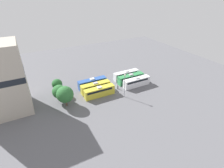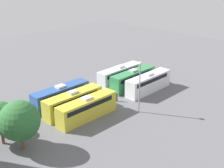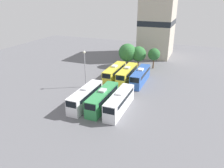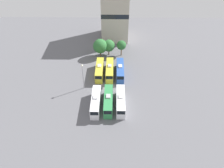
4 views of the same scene
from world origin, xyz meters
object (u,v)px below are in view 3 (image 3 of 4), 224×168
object	(u,v)px
worker_person	(107,88)
tree_1	(139,54)
light_pole	(85,63)
bus_1	(103,98)
tree_2	(154,54)
bus_0	(86,96)
depot_building	(157,25)
bus_5	(140,76)
bus_2	(120,101)
tree_0	(127,53)
bus_3	(115,72)
bus_4	(127,74)

from	to	relation	value
worker_person	tree_1	world-z (taller)	tree_1
light_pole	bus_1	bearing A→B (deg)	-44.41
tree_2	bus_0	bearing A→B (deg)	-105.21
tree_2	depot_building	bearing A→B (deg)	99.14
bus_5	tree_2	world-z (taller)	tree_2
bus_2	tree_0	world-z (taller)	tree_0
bus_1	tree_0	world-z (taller)	tree_0
bus_1	tree_1	world-z (taller)	tree_1
bus_3	worker_person	distance (m)	8.25
light_pole	tree_1	world-z (taller)	light_pole
bus_0	bus_1	xyz separation A→B (m)	(3.53, 0.41, 0.00)
bus_2	worker_person	world-z (taller)	bus_2
bus_4	depot_building	distance (m)	29.94
bus_4	depot_building	bearing A→B (deg)	86.83
bus_5	tree_2	bearing A→B (deg)	87.25
tree_0	tree_1	xyz separation A→B (m)	(3.18, 1.12, -0.38)
worker_person	tree_2	size ratio (longest dim) A/B	0.28
bus_0	bus_3	size ratio (longest dim) A/B	1.00
bus_0	bus_5	xyz separation A→B (m)	(7.08, 15.52, 0.00)
bus_1	bus_3	bearing A→B (deg)	102.59
bus_4	depot_building	world-z (taller)	depot_building
bus_2	worker_person	bearing A→B (deg)	128.76
bus_3	tree_2	xyz separation A→B (m)	(7.58, 12.66, 2.45)
tree_1	tree_2	distance (m)	4.81
bus_3	light_pole	world-z (taller)	light_pole
tree_0	tree_2	xyz separation A→B (m)	(7.96, 0.75, 0.02)
bus_1	bus_2	size ratio (longest dim) A/B	1.00
bus_5	tree_2	distance (m)	13.04
bus_1	bus_4	size ratio (longest dim) A/B	1.00
bus_4	bus_1	bearing A→B (deg)	-90.14
bus_5	worker_person	bearing A→B (deg)	-126.03
bus_5	light_pole	distance (m)	14.20
bus_4	worker_person	world-z (taller)	bus_4
tree_1	tree_0	bearing A→B (deg)	-160.65
light_pole	tree_2	distance (m)	23.55
depot_building	bus_2	bearing A→B (deg)	-87.54
worker_person	depot_building	xyz separation A→B (m)	(3.86, 36.67, 9.96)
bus_3	tree_0	distance (m)	12.16
bus_3	light_pole	size ratio (longest dim) A/B	1.25
tree_1	worker_person	bearing A→B (deg)	-94.43
bus_2	bus_4	world-z (taller)	same
bus_0	depot_building	world-z (taller)	depot_building
bus_1	tree_1	bearing A→B (deg)	91.22
bus_3	bus_5	distance (m)	6.96
bus_2	bus_0	bearing A→B (deg)	-176.75
bus_1	bus_4	world-z (taller)	same
bus_5	worker_person	xyz separation A→B (m)	(-5.80, -7.97, -1.05)
tree_0	depot_building	xyz separation A→B (m)	(5.40, 16.65, 6.48)
bus_2	tree_2	distance (m)	28.03
tree_0	tree_2	size ratio (longest dim) A/B	1.14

